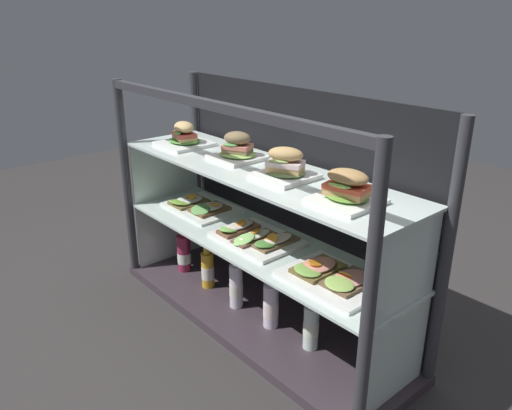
% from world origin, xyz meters
% --- Properties ---
extents(ground_plane, '(6.00, 6.00, 0.02)m').
position_xyz_m(ground_plane, '(0.00, 0.00, -0.01)').
color(ground_plane, '#302C2C').
rests_on(ground_plane, ground).
extents(case_base_deck, '(1.43, 0.44, 0.04)m').
position_xyz_m(case_base_deck, '(0.00, 0.00, 0.02)').
color(case_base_deck, '#382E35').
rests_on(case_base_deck, ground).
extents(case_frame, '(1.43, 0.44, 0.96)m').
position_xyz_m(case_frame, '(0.00, 0.11, 0.53)').
color(case_frame, '#333338').
rests_on(case_frame, ground).
extents(riser_lower_tier, '(1.35, 0.36, 0.33)m').
position_xyz_m(riser_lower_tier, '(0.00, 0.00, 0.20)').
color(riser_lower_tier, silver).
rests_on(riser_lower_tier, case_base_deck).
extents(shelf_lower_glass, '(1.37, 0.38, 0.01)m').
position_xyz_m(shelf_lower_glass, '(0.00, 0.00, 0.37)').
color(shelf_lower_glass, silver).
rests_on(shelf_lower_glass, riser_lower_tier).
extents(riser_upper_tier, '(1.35, 0.36, 0.29)m').
position_xyz_m(riser_upper_tier, '(0.00, 0.00, 0.52)').
color(riser_upper_tier, silver).
rests_on(riser_upper_tier, shelf_lower_glass).
extents(shelf_upper_glass, '(1.37, 0.38, 0.01)m').
position_xyz_m(shelf_upper_glass, '(0.00, 0.00, 0.67)').
color(shelf_upper_glass, silver).
rests_on(shelf_upper_glass, riser_upper_tier).
extents(plated_roll_sandwich_center, '(0.21, 0.21, 0.11)m').
position_xyz_m(plated_roll_sandwich_center, '(-0.47, -0.01, 0.71)').
color(plated_roll_sandwich_center, white).
rests_on(plated_roll_sandwich_center, shelf_upper_glass).
extents(plated_roll_sandwich_far_left, '(0.19, 0.19, 0.11)m').
position_xyz_m(plated_roll_sandwich_far_left, '(-0.15, 0.03, 0.72)').
color(plated_roll_sandwich_far_left, white).
rests_on(plated_roll_sandwich_far_left, shelf_upper_glass).
extents(plated_roll_sandwich_near_left_corner, '(0.19, 0.19, 0.11)m').
position_xyz_m(plated_roll_sandwich_near_left_corner, '(0.16, 0.00, 0.72)').
color(plated_roll_sandwich_near_left_corner, white).
rests_on(plated_roll_sandwich_near_left_corner, shelf_upper_glass).
extents(plated_roll_sandwich_near_right_corner, '(0.19, 0.19, 0.11)m').
position_xyz_m(plated_roll_sandwich_near_right_corner, '(0.46, -0.03, 0.72)').
color(plated_roll_sandwich_near_right_corner, white).
rests_on(plated_roll_sandwich_near_right_corner, shelf_upper_glass).
extents(open_sandwich_tray_left_of_center, '(0.34, 0.25, 0.05)m').
position_xyz_m(open_sandwich_tray_left_of_center, '(-0.42, 0.02, 0.39)').
color(open_sandwich_tray_left_of_center, white).
rests_on(open_sandwich_tray_left_of_center, shelf_lower_glass).
extents(open_sandwich_tray_right_of_center, '(0.34, 0.25, 0.06)m').
position_xyz_m(open_sandwich_tray_right_of_center, '(0.01, -0.01, 0.40)').
color(open_sandwich_tray_right_of_center, white).
rests_on(open_sandwich_tray_right_of_center, shelf_lower_glass).
extents(open_sandwich_tray_near_left_corner, '(0.34, 0.24, 0.06)m').
position_xyz_m(open_sandwich_tray_near_left_corner, '(0.42, -0.02, 0.40)').
color(open_sandwich_tray_near_left_corner, white).
rests_on(open_sandwich_tray_near_left_corner, shelf_lower_glass).
extents(juice_bottle_back_left, '(0.07, 0.07, 0.24)m').
position_xyz_m(juice_bottle_back_left, '(-0.51, -0.02, 0.13)').
color(juice_bottle_back_left, '#922444').
rests_on(juice_bottle_back_left, case_base_deck).
extents(juice_bottle_front_second, '(0.06, 0.06, 0.22)m').
position_xyz_m(juice_bottle_front_second, '(-0.31, -0.03, 0.13)').
color(juice_bottle_front_second, gold).
rests_on(juice_bottle_front_second, case_base_deck).
extents(juice_bottle_front_right_end, '(0.06, 0.06, 0.25)m').
position_xyz_m(juice_bottle_front_right_end, '(-0.09, -0.03, 0.14)').
color(juice_bottle_front_right_end, white).
rests_on(juice_bottle_front_right_end, case_base_deck).
extents(juice_bottle_near_post, '(0.06, 0.06, 0.23)m').
position_xyz_m(juice_bottle_near_post, '(0.11, -0.02, 0.13)').
color(juice_bottle_near_post, white).
rests_on(juice_bottle_near_post, case_base_deck).
extents(juice_bottle_tucked_behind, '(0.06, 0.06, 0.23)m').
position_xyz_m(juice_bottle_tucked_behind, '(0.32, -0.00, 0.14)').
color(juice_bottle_tucked_behind, white).
rests_on(juice_bottle_tucked_behind, case_base_deck).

